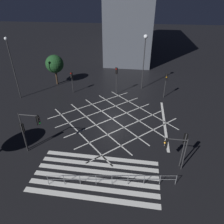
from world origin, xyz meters
TOP-DOWN VIEW (x-y plane):
  - ground_plane at (0.00, 0.00)m, footprint 200.00×200.00m
  - road_markings at (0.40, -5.69)m, footprint 16.50×20.26m
  - office_building at (-0.01, 38.86)m, footprint 10.06×37.20m
  - traffic_light_sw_cross at (-7.60, -7.25)m, footprint 0.36×0.39m
  - traffic_light_se_cross at (7.43, -7.12)m, footprint 0.36×0.39m
  - traffic_light_se_main at (6.50, -7.59)m, footprint 1.95×0.36m
  - traffic_light_median_north at (-0.41, 7.29)m, footprint 0.36×0.39m
  - traffic_light_ne_cross at (7.01, 7.26)m, footprint 0.36×0.39m
  - traffic_light_sw_main at (-6.70, -7.09)m, footprint 2.11×0.36m
  - traffic_light_nw_cross at (-7.44, 6.92)m, footprint 0.36×0.39m
  - street_lamp_east at (-14.92, 3.98)m, footprint 0.45×0.45m
  - street_lamp_west at (3.56, 10.28)m, footprint 0.63×0.63m
  - street_tree_near at (-11.43, 10.18)m, footprint 3.03×3.03m
  - pedestrian_railing at (1.52, -10.22)m, footprint 10.56×1.62m

SIDE VIEW (x-z plane):
  - ground_plane at x=0.00m, z-range 0.00..0.00m
  - road_markings at x=0.40m, z-range 0.00..0.01m
  - pedestrian_railing at x=1.52m, z-range 0.14..1.19m
  - traffic_light_sw_cross at x=-7.60m, z-range 0.71..4.02m
  - traffic_light_se_main at x=6.50m, z-range 0.78..4.21m
  - traffic_light_nw_cross at x=-7.44m, z-range 0.76..4.27m
  - traffic_light_se_cross at x=7.43m, z-range 0.79..4.45m
  - traffic_light_ne_cross at x=7.01m, z-range 0.83..4.71m
  - traffic_light_sw_main at x=-6.70m, z-range 0.99..5.31m
  - traffic_light_median_north at x=-0.41m, z-range 0.94..5.36m
  - street_tree_near at x=-11.43m, z-range 1.03..6.16m
  - street_lamp_east at x=-14.92m, z-range 1.35..10.31m
  - street_lamp_west at x=3.56m, z-range 2.35..11.06m
  - office_building at x=-0.01m, z-range 0.00..20.67m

